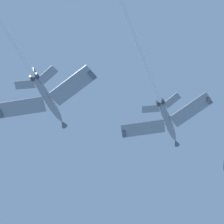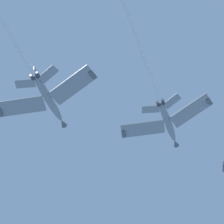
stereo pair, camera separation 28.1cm
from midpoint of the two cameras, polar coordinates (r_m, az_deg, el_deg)
The scene contains 2 objects.
jet_second at distance 97.94m, azimuth 5.37°, elevation 1.56°, with size 40.71×20.10×21.61m.
jet_third at distance 88.08m, azimuth -9.76°, elevation 5.43°, with size 45.37×20.12×23.29m.
Camera 2 is at (-26.26, 1.38, 1.94)m, focal length 79.00 mm.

